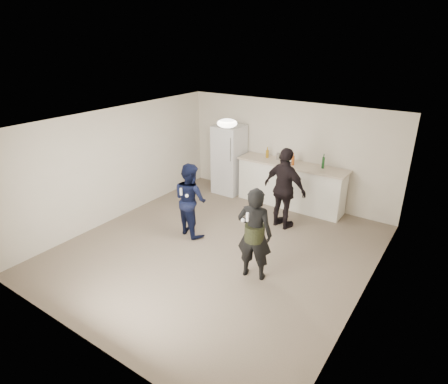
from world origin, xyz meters
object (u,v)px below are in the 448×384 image
Objects in this scene: shaker at (278,156)px; spectator at (285,189)px; fridge at (229,159)px; counter at (290,186)px; woman at (255,234)px; man at (190,200)px.

shaker is 0.10× the size of spectator.
fridge is at bearing -14.50° from spectator.
fridge is at bearing -172.20° from shaker.
counter is 3.16m from woman.
fridge is 1.16× the size of man.
shaker is 1.46m from spectator.
man is at bearing -30.02° from woman.
spectator is at bearing -72.13° from counter.
fridge is at bearing -177.70° from counter.
woman is 0.93× the size of spectator.
man is at bearing 54.36° from spectator.
spectator is at bearing -121.09° from man.
spectator is (0.35, -1.10, 0.37)m from counter.
spectator is at bearing -90.87° from woman.
fridge is at bearing -62.42° from woman.
spectator is (0.78, -1.21, -0.28)m from shaker.
man is 2.01m from spectator.
fridge is 2.47m from man.
counter is 1.57× the size of woman.
counter is at bearing -60.55° from spectator.
man is 1.96m from woman.
spectator reaches higher than woman.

